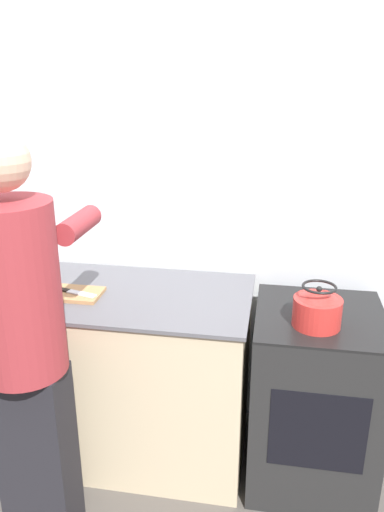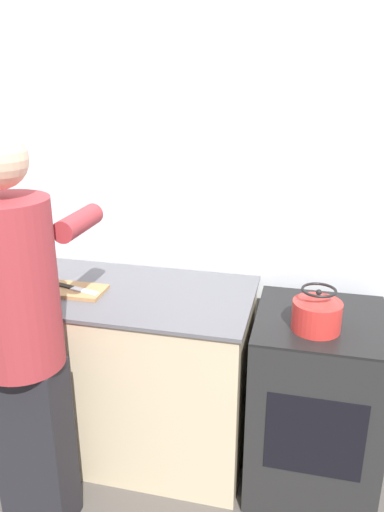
{
  "view_description": "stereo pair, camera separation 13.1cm",
  "coord_description": "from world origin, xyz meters",
  "px_view_note": "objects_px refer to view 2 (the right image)",
  "views": [
    {
      "loc": [
        0.49,
        -1.81,
        1.92
      ],
      "look_at": [
        0.13,
        0.24,
        1.16
      ],
      "focal_mm": 35.0,
      "sensor_mm": 36.0,
      "label": 1
    },
    {
      "loc": [
        0.62,
        -1.78,
        1.92
      ],
      "look_at": [
        0.13,
        0.24,
        1.16
      ],
      "focal_mm": 35.0,
      "sensor_mm": 36.0,
      "label": 2
    }
  ],
  "objects_px": {
    "knife": "(76,289)",
    "canister_jar": "(25,250)",
    "oven": "(314,401)",
    "person": "(22,332)",
    "cutting_board": "(76,290)",
    "bowl_prep": "(17,274)",
    "kettle": "(317,312)"
  },
  "relations": [
    {
      "from": "person",
      "to": "kettle",
      "type": "distance_m",
      "value": 1.21
    },
    {
      "from": "cutting_board",
      "to": "kettle",
      "type": "distance_m",
      "value": 1.15
    },
    {
      "from": "knife",
      "to": "canister_jar",
      "type": "height_order",
      "value": "canister_jar"
    },
    {
      "from": "cutting_board",
      "to": "canister_jar",
      "type": "relative_size",
      "value": 1.53
    },
    {
      "from": "knife",
      "to": "canister_jar",
      "type": "relative_size",
      "value": 1.33
    },
    {
      "from": "bowl_prep",
      "to": "kettle",
      "type": "bearing_deg",
      "value": -4.84
    },
    {
      "from": "knife",
      "to": "kettle",
      "type": "bearing_deg",
      "value": 11.73
    },
    {
      "from": "cutting_board",
      "to": "bowl_prep",
      "type": "relative_size",
      "value": 2.2
    },
    {
      "from": "oven",
      "to": "knife",
      "type": "relative_size",
      "value": 3.61
    },
    {
      "from": "person",
      "to": "canister_jar",
      "type": "xyz_separation_m",
      "value": [
        -0.44,
        0.76,
        0.05
      ]
    },
    {
      "from": "cutting_board",
      "to": "kettle",
      "type": "xyz_separation_m",
      "value": [
        1.15,
        -0.07,
        0.05
      ]
    },
    {
      "from": "knife",
      "to": "canister_jar",
      "type": "distance_m",
      "value": 0.52
    },
    {
      "from": "bowl_prep",
      "to": "canister_jar",
      "type": "distance_m",
      "value": 0.23
    },
    {
      "from": "oven",
      "to": "cutting_board",
      "type": "xyz_separation_m",
      "value": [
        -1.18,
        -0.04,
        0.48
      ]
    },
    {
      "from": "oven",
      "to": "cutting_board",
      "type": "bearing_deg",
      "value": -177.98
    },
    {
      "from": "cutting_board",
      "to": "canister_jar",
      "type": "bearing_deg",
      "value": 147.93
    },
    {
      "from": "oven",
      "to": "canister_jar",
      "type": "relative_size",
      "value": 4.78
    },
    {
      "from": "cutting_board",
      "to": "kettle",
      "type": "relative_size",
      "value": 1.36
    },
    {
      "from": "knife",
      "to": "kettle",
      "type": "height_order",
      "value": "kettle"
    },
    {
      "from": "oven",
      "to": "knife",
      "type": "height_order",
      "value": "knife"
    },
    {
      "from": "oven",
      "to": "kettle",
      "type": "distance_m",
      "value": 0.54
    },
    {
      "from": "oven",
      "to": "knife",
      "type": "distance_m",
      "value": 1.27
    },
    {
      "from": "oven",
      "to": "person",
      "type": "relative_size",
      "value": 0.51
    },
    {
      "from": "bowl_prep",
      "to": "person",
      "type": "bearing_deg",
      "value": -56.69
    },
    {
      "from": "bowl_prep",
      "to": "cutting_board",
      "type": "bearing_deg",
      "value": -9.01
    },
    {
      "from": "cutting_board",
      "to": "oven",
      "type": "bearing_deg",
      "value": 2.02
    },
    {
      "from": "person",
      "to": "oven",
      "type": "bearing_deg",
      "value": 24.47
    },
    {
      "from": "oven",
      "to": "canister_jar",
      "type": "distance_m",
      "value": 1.72
    },
    {
      "from": "person",
      "to": "kettle",
      "type": "xyz_separation_m",
      "value": [
        1.14,
        0.42,
        0.02
      ]
    },
    {
      "from": "person",
      "to": "canister_jar",
      "type": "distance_m",
      "value": 0.88
    },
    {
      "from": "person",
      "to": "knife",
      "type": "relative_size",
      "value": 7.07
    },
    {
      "from": "knife",
      "to": "oven",
      "type": "bearing_deg",
      "value": 17.32
    }
  ]
}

